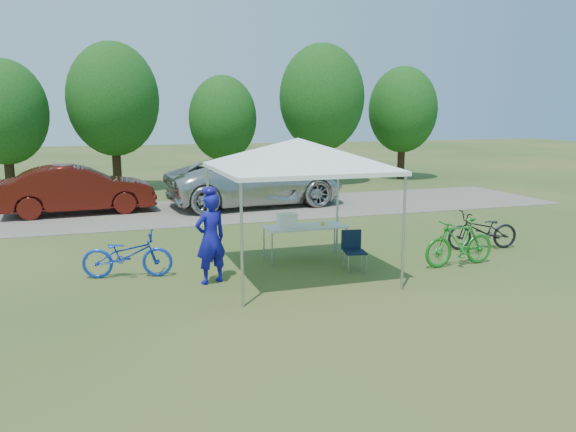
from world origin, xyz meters
name	(u,v)px	position (x,y,z in m)	size (l,w,h in m)	color
ground	(298,275)	(0.00, 0.00, 0.00)	(100.00, 100.00, 0.00)	#2D5119
gravel_strip	(218,210)	(0.00, 8.00, 0.01)	(24.00, 5.00, 0.02)	gray
canopy	(298,142)	(0.00, 0.00, 2.65)	(4.53, 4.53, 3.00)	#A5A5AA
treeline	(181,105)	(-0.29, 14.05, 3.53)	(24.89, 4.28, 6.30)	#382314
folding_table	(305,228)	(0.58, 1.18, 0.70)	(1.81, 0.75, 0.74)	white
folding_chair	(353,247)	(1.23, 0.04, 0.48)	(0.49, 0.50, 0.82)	black
cooler	(287,220)	(0.17, 1.18, 0.90)	(0.42, 0.29, 0.30)	white
ice_cream_cup	(323,224)	(0.98, 1.13, 0.78)	(0.09, 0.09, 0.07)	gold
cyclist	(211,238)	(-1.73, 0.02, 0.87)	(0.63, 0.42, 1.74)	#131297
bike_blue	(127,255)	(-3.23, 0.92, 0.46)	(0.61, 1.74, 0.91)	#153DBC
bike_green	(459,242)	(3.49, -0.41, 0.51)	(0.48, 1.68, 1.01)	#1C8122
bike_dark	(483,230)	(4.91, 0.68, 0.46)	(0.61, 1.74, 0.91)	black
minivan	(256,181)	(1.48, 8.60, 0.88)	(2.85, 6.18, 1.72)	beige
sedan	(78,189)	(-4.37, 8.81, 0.80)	(1.65, 4.72, 1.56)	#56140E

